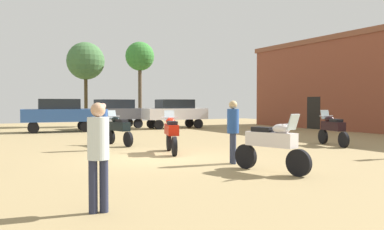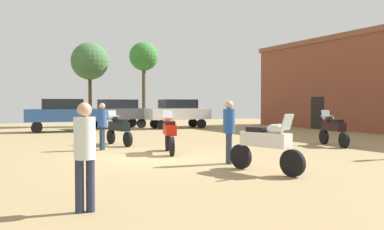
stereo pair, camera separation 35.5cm
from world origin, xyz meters
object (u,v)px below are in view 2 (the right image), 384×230
Objects in this scene: tree_6 at (144,58)px; tree_1 at (90,62)px; motorcycle_7 at (119,128)px; car_3 at (62,113)px; car_4 at (118,111)px; car_5 at (178,111)px; person_3 at (229,127)px; motorcycle_1 at (266,144)px; person_2 at (102,123)px; person_1 at (85,148)px; motorcycle_5 at (333,128)px; motorcycle_4 at (169,132)px.

tree_1 is at bearing 163.71° from tree_6.
car_3 reaches higher than motorcycle_7.
car_4 is (3.24, 10.99, 0.46)m from motorcycle_7.
motorcycle_7 is at bearing -168.82° from car_3.
person_3 is (-5.60, -15.43, -0.10)m from car_5.
motorcycle_7 is (-1.36, 8.12, -0.02)m from motorcycle_1.
motorcycle_7 is at bearing -95.79° from motorcycle_1.
person_2 is at bearing 152.97° from car_4.
car_3 is 0.71× the size of tree_1.
person_3 reaches higher than motorcycle_7.
motorcycle_7 is at bearing -114.32° from tree_6.
motorcycle_1 is at bearing 20.01° from person_3.
person_1 is at bearing -160.81° from person_2.
motorcycle_7 is at bearing 155.64° from car_4.
car_4 is at bearing 122.41° from motorcycle_5.
motorcycle_7 is 0.32× the size of tree_6.
person_1 is (-4.83, -1.62, 0.29)m from motorcycle_1.
person_1 is at bearing 178.20° from car_3.
motorcycle_1 reaches higher than motorcycle_7.
person_3 is (-6.39, -2.16, 0.35)m from motorcycle_5.
motorcycle_5 is 15.88m from car_3.
motorcycle_4 is 0.99× the size of motorcycle_5.
person_1 is (-11.19, -5.47, 0.31)m from motorcycle_5.
motorcycle_7 is 11.37m from car_5.
person_1 reaches higher than motorcycle_7.
motorcycle_1 is at bearing -91.90° from tree_1.
motorcycle_7 is 11.47m from car_4.
person_3 is at bearing -145.21° from motorcycle_5.
motorcycle_5 is at bearing -141.34° from car_3.
person_1 is 0.28× the size of tree_1.
person_2 is 5.57m from person_3.
tree_1 is at bearing -22.27° from car_3.
tree_6 reaches higher than motorcycle_1.
tree_6 is at bearing -52.22° from car_3.
person_1 is at bearing 153.49° from car_5.
motorcycle_5 is 15.91m from car_4.
tree_1 reaches higher than car_4.
motorcycle_1 is 0.35× the size of tree_1.
person_1 is at bearing -112.38° from tree_6.
person_1 is 5.83m from person_3.
car_3 is 10.54m from person_2.
person_2 is (-8.76, 2.88, 0.31)m from motorcycle_5.
car_4 is 5.20m from tree_1.
motorcycle_7 is 6.58m from person_3.
tree_6 is (-0.92, 4.29, 4.11)m from car_5.
motorcycle_4 is 0.32× the size of tree_6.
motorcycle_5 is at bearing 32.97° from person_1.
car_4 is 2.58× the size of person_2.
tree_6 is at bearing 90.62° from motorcycle_4.
motorcycle_1 is 0.49× the size of car_4.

